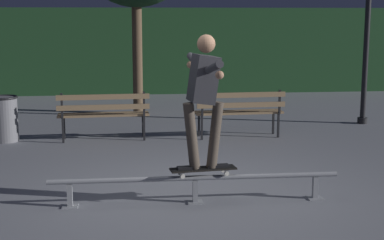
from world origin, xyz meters
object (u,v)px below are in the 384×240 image
at_px(lamp_post_right, 369,1).
at_px(trash_can, 4,118).
at_px(skateboarder, 204,90).
at_px(park_bench_leftmost, 103,111).
at_px(skateboard, 203,169).
at_px(park_bench_left_center, 240,109).
at_px(grind_rail, 195,182).

height_order(lamp_post_right, trash_can, lamp_post_right).
bearing_deg(skateboarder, trash_can, 129.11).
bearing_deg(park_bench_leftmost, skateboard, -70.02).
height_order(park_bench_leftmost, park_bench_left_center, same).
bearing_deg(skateboard, skateboarder, 7.32).
bearing_deg(lamp_post_right, park_bench_left_center, -157.59).
relative_size(skateboarder, park_bench_leftmost, 0.96).
relative_size(lamp_post_right, trash_can, 4.88).
bearing_deg(trash_can, park_bench_leftmost, -4.95).
bearing_deg(grind_rail, park_bench_leftmost, 108.64).
distance_m(grind_rail, skateboard, 0.18).
height_order(skateboard, lamp_post_right, lamp_post_right).
bearing_deg(skateboard, trash_can, 129.08).
distance_m(skateboard, park_bench_left_center, 3.78).
bearing_deg(grind_rail, lamp_post_right, 50.00).
relative_size(park_bench_left_center, lamp_post_right, 0.41).
distance_m(grind_rail, lamp_post_right, 6.60).
height_order(grind_rail, park_bench_left_center, park_bench_left_center).
xyz_separation_m(skateboarder, lamp_post_right, (3.90, 4.76, 1.14)).
bearing_deg(lamp_post_right, park_bench_leftmost, -167.58).
distance_m(skateboarder, park_bench_left_center, 3.86).
bearing_deg(lamp_post_right, skateboarder, -129.30).
xyz_separation_m(skateboarder, park_bench_leftmost, (-1.32, 3.61, -0.80)).
xyz_separation_m(grind_rail, skateboard, (0.09, -0.00, 0.15)).
distance_m(grind_rail, park_bench_leftmost, 3.82).
relative_size(skateboarder, trash_can, 1.95).
bearing_deg(park_bench_leftmost, grind_rail, -71.36).
relative_size(grind_rail, skateboard, 4.30).
xyz_separation_m(skateboard, skateboarder, (0.00, 0.00, 0.94)).
xyz_separation_m(park_bench_left_center, lamp_post_right, (2.78, 1.15, 1.94)).
bearing_deg(skateboard, lamp_post_right, 50.68).
xyz_separation_m(skateboard, park_bench_left_center, (1.11, 3.61, 0.13)).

